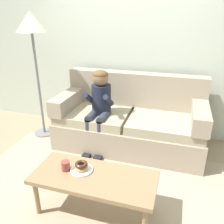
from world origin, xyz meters
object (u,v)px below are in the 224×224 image
(person_child, at_px, (99,103))
(floor_lamp, at_px, (32,32))
(donut, at_px, (81,168))
(mug, at_px, (66,166))
(couch, at_px, (130,122))
(coffee_table, at_px, (94,180))

(person_child, bearing_deg, floor_lamp, 173.49)
(donut, distance_m, mug, 0.15)
(couch, bearing_deg, person_child, -150.63)
(coffee_table, xyz_separation_m, mug, (-0.28, 0.00, 0.09))
(couch, relative_size, mug, 22.22)
(donut, bearing_deg, person_child, 101.01)
(donut, relative_size, floor_lamp, 0.07)
(floor_lamp, bearing_deg, couch, 4.21)
(donut, xyz_separation_m, floor_lamp, (-1.19, 1.20, 1.08))
(donut, height_order, mug, mug)
(mug, height_order, floor_lamp, floor_lamp)
(couch, xyz_separation_m, person_child, (-0.38, -0.21, 0.32))
(donut, bearing_deg, couch, 82.81)
(floor_lamp, bearing_deg, mug, -49.63)
(couch, distance_m, mug, 1.38)
(donut, xyz_separation_m, mug, (-0.14, -0.03, 0.01))
(couch, xyz_separation_m, floor_lamp, (-1.36, -0.10, 1.18))
(couch, height_order, person_child, person_child)
(donut, bearing_deg, mug, -167.28)
(floor_lamp, bearing_deg, coffee_table, -42.97)
(floor_lamp, bearing_deg, donut, -45.20)
(person_child, distance_m, donut, 1.13)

